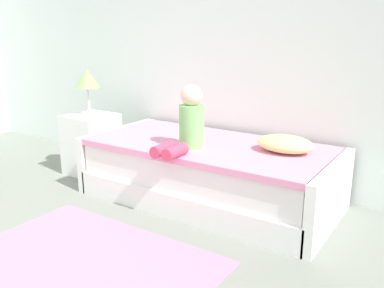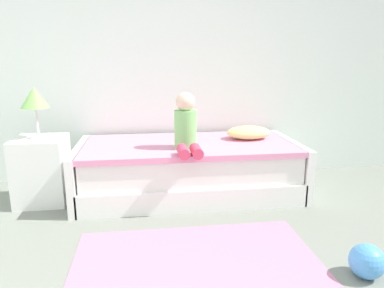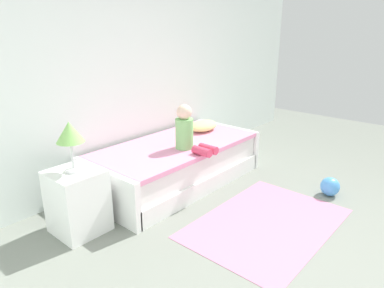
# 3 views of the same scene
# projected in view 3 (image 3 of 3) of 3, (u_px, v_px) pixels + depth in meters

# --- Properties ---
(ground_plane) EXTENTS (9.20, 9.20, 0.00)m
(ground_plane) POSITION_uv_depth(u_px,v_px,m) (337.00, 256.00, 2.91)
(ground_plane) COLOR gray
(wall_rear) EXTENTS (7.20, 0.10, 2.90)m
(wall_rear) POSITION_uv_depth(u_px,v_px,m) (127.00, 59.00, 4.06)
(wall_rear) COLOR silver
(wall_rear) RESTS_ON ground
(bed) EXTENTS (2.11, 1.00, 0.50)m
(bed) POSITION_uv_depth(u_px,v_px,m) (176.00, 164.00, 4.20)
(bed) COLOR white
(bed) RESTS_ON ground
(nightstand) EXTENTS (0.44, 0.44, 0.60)m
(nightstand) POSITION_uv_depth(u_px,v_px,m) (78.00, 201.00, 3.19)
(nightstand) COLOR white
(nightstand) RESTS_ON ground
(table_lamp) EXTENTS (0.24, 0.24, 0.45)m
(table_lamp) POSITION_uv_depth(u_px,v_px,m) (70.00, 135.00, 2.98)
(table_lamp) COLOR silver
(table_lamp) RESTS_ON nightstand
(child_figure) EXTENTS (0.20, 0.51, 0.50)m
(child_figure) POSITION_uv_depth(u_px,v_px,m) (188.00, 131.00, 3.87)
(child_figure) COLOR #7FC672
(child_figure) RESTS_ON bed
(pillow) EXTENTS (0.44, 0.30, 0.13)m
(pillow) POSITION_uv_depth(u_px,v_px,m) (203.00, 126.00, 4.60)
(pillow) COLOR #F2E58C
(pillow) RESTS_ON bed
(toy_ball) EXTENTS (0.21, 0.21, 0.21)m
(toy_ball) POSITION_uv_depth(u_px,v_px,m) (330.00, 187.00, 3.92)
(toy_ball) COLOR #4C99E5
(toy_ball) RESTS_ON ground
(area_rug) EXTENTS (1.60, 1.10, 0.01)m
(area_rug) POSITION_uv_depth(u_px,v_px,m) (267.00, 223.00, 3.39)
(area_rug) COLOR pink
(area_rug) RESTS_ON ground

